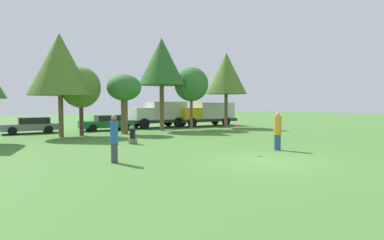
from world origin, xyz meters
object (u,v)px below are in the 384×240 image
at_px(parked_car_grey, 31,125).
at_px(delivery_truck_yellow, 207,113).
at_px(tree_5, 191,84).
at_px(parked_car_green, 108,122).
at_px(tree_1, 60,65).
at_px(tree_3, 124,89).
at_px(person_thrower, 114,138).
at_px(delivery_truck_white, 160,113).
at_px(person_catcher, 278,131).
at_px(tree_2, 81,88).
at_px(tree_4, 162,62).
at_px(frisbee, 238,127).
at_px(tree_6, 226,74).
at_px(bystander_sitting, 133,136).

height_order(parked_car_grey, delivery_truck_yellow, delivery_truck_yellow).
height_order(tree_5, parked_car_green, tree_5).
height_order(tree_1, tree_3, tree_1).
relative_size(person_thrower, delivery_truck_white, 0.33).
bearing_deg(delivery_truck_white, parked_car_grey, 0.09).
height_order(person_catcher, tree_2, tree_2).
distance_m(tree_3, parked_car_green, 4.76).
height_order(tree_3, parked_car_green, tree_3).
relative_size(tree_5, delivery_truck_yellow, 0.83).
bearing_deg(person_thrower, tree_1, 98.08).
distance_m(tree_1, parked_car_green, 7.16).
bearing_deg(parked_car_grey, tree_4, 161.76).
relative_size(frisbee, delivery_truck_white, 0.04).
distance_m(tree_3, tree_6, 10.53).
xyz_separation_m(delivery_truck_white, delivery_truck_yellow, (5.05, -0.75, -0.04)).
height_order(tree_4, tree_5, tree_4).
bearing_deg(frisbee, person_catcher, -3.58).
relative_size(tree_5, delivery_truck_white, 0.97).
distance_m(tree_4, parked_car_green, 6.96).
bearing_deg(tree_5, parked_car_grey, 165.56).
xyz_separation_m(tree_1, tree_6, (14.83, 0.61, 0.16)).
bearing_deg(bystander_sitting, tree_2, 102.98).
distance_m(bystander_sitting, tree_2, 7.07).
height_order(person_thrower, delivery_truck_yellow, delivery_truck_yellow).
distance_m(parked_car_grey, delivery_truck_white, 11.18).
xyz_separation_m(tree_5, delivery_truck_white, (-1.45, 3.40, -2.65)).
xyz_separation_m(tree_5, parked_car_grey, (-12.61, 3.25, -3.37)).
bearing_deg(tree_3, delivery_truck_white, 40.68).
distance_m(person_catcher, tree_5, 13.67).
bearing_deg(delivery_truck_white, person_thrower, 57.45).
bearing_deg(delivery_truck_yellow, tree_2, 13.20).
distance_m(person_thrower, tree_1, 11.77).
bearing_deg(parked_car_green, delivery_truck_white, -174.70).
bearing_deg(frisbee, tree_2, 109.12).
bearing_deg(bystander_sitting, tree_6, 28.88).
relative_size(parked_car_grey, delivery_truck_white, 0.69).
distance_m(frisbee, parked_car_grey, 17.60).
bearing_deg(tree_1, bystander_sitting, -64.66).
xyz_separation_m(frisbee, delivery_truck_white, (4.01, 16.23, 0.13)).
xyz_separation_m(parked_car_green, delivery_truck_white, (5.27, 0.55, 0.68)).
bearing_deg(tree_6, tree_3, -175.63).
bearing_deg(parked_car_green, parked_car_grey, -4.59).
bearing_deg(parked_car_green, person_catcher, 102.47).
bearing_deg(parked_car_green, tree_2, 48.85).
height_order(person_catcher, delivery_truck_white, delivery_truck_white).
xyz_separation_m(frisbee, tree_6, (9.19, 12.58, 3.90)).
xyz_separation_m(tree_1, parked_car_green, (4.37, 3.71, -4.29)).
bearing_deg(tree_6, tree_1, -177.65).
relative_size(parked_car_green, delivery_truck_yellow, 0.68).
xyz_separation_m(frisbee, tree_1, (-5.63, 11.97, 3.74)).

